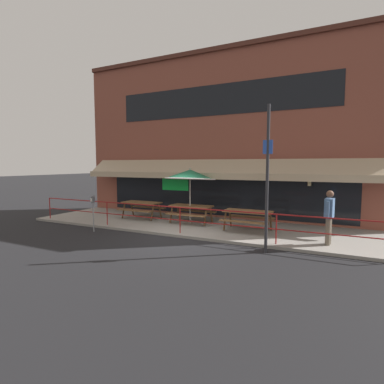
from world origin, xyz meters
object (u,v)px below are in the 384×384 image
(street_sign_pole, at_px, (267,178))
(pedestrian_walking, at_px, (329,215))
(parking_meter_near, at_px, (93,203))
(patio_umbrella_centre, at_px, (190,175))
(picnic_table_centre, at_px, (191,209))
(picnic_table_right, at_px, (248,215))
(picnic_table_left, at_px, (142,205))

(street_sign_pole, bearing_deg, pedestrian_walking, 40.02)
(parking_meter_near, bearing_deg, patio_umbrella_centre, 43.16)
(picnic_table_centre, bearing_deg, picnic_table_right, -8.97)
(picnic_table_left, bearing_deg, picnic_table_right, -4.82)
(picnic_table_right, bearing_deg, parking_meter_near, -156.45)
(parking_meter_near, bearing_deg, picnic_table_left, 84.64)
(pedestrian_walking, xyz_separation_m, parking_meter_near, (-8.26, -1.55, 0.09))
(patio_umbrella_centre, distance_m, pedestrian_walking, 5.63)
(picnic_table_left, relative_size, picnic_table_centre, 1.00)
(picnic_table_right, xyz_separation_m, parking_meter_near, (-5.45, -2.37, 0.44))
(pedestrian_walking, bearing_deg, parking_meter_near, -169.38)
(patio_umbrella_centre, height_order, pedestrian_walking, patio_umbrella_centre)
(picnic_table_left, xyz_separation_m, pedestrian_walking, (7.99, -1.26, 0.35))
(patio_umbrella_centre, relative_size, pedestrian_walking, 1.39)
(picnic_table_right, bearing_deg, street_sign_pole, -62.33)
(picnic_table_left, height_order, picnic_table_right, same)
(picnic_table_left, height_order, picnic_table_centre, same)
(patio_umbrella_centre, bearing_deg, parking_meter_near, -136.84)
(picnic_table_centre, height_order, pedestrian_walking, pedestrian_walking)
(picnic_table_left, xyz_separation_m, parking_meter_near, (-0.26, -2.81, 0.44))
(picnic_table_left, relative_size, street_sign_pole, 0.42)
(picnic_table_left, relative_size, pedestrian_walking, 1.05)
(picnic_table_right, xyz_separation_m, pedestrian_walking, (2.81, -0.83, 0.35))
(picnic_table_right, bearing_deg, picnic_table_centre, 171.03)
(picnic_table_right, relative_size, pedestrian_walking, 1.05)
(picnic_table_centre, xyz_separation_m, parking_meter_near, (-2.86, -2.78, 0.44))
(picnic_table_left, relative_size, picnic_table_right, 1.00)
(picnic_table_left, distance_m, pedestrian_walking, 8.10)
(picnic_table_centre, height_order, parking_meter_near, parking_meter_near)
(picnic_table_left, distance_m, picnic_table_right, 5.20)
(picnic_table_right, relative_size, patio_umbrella_centre, 0.76)
(picnic_table_left, height_order, patio_umbrella_centre, patio_umbrella_centre)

